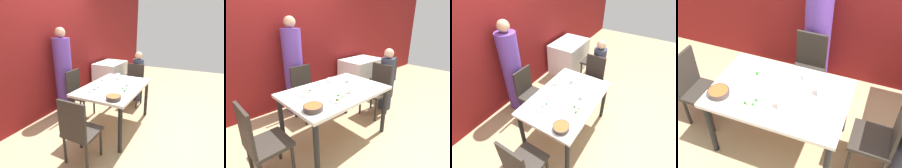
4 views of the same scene
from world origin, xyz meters
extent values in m
plane|color=tan|center=(0.00, 0.00, 0.00)|extent=(10.00, 10.00, 0.00)
cube|color=maroon|center=(0.00, 1.38, 1.35)|extent=(10.00, 0.06, 2.70)
cube|color=silver|center=(0.00, 0.00, 0.72)|extent=(1.34, 0.89, 0.04)
cylinder|color=black|center=(-0.61, -0.38, 0.35)|extent=(0.06, 0.06, 0.70)
cylinder|color=black|center=(0.61, -0.38, 0.35)|extent=(0.06, 0.06, 0.70)
cylinder|color=black|center=(-0.61, 0.38, 0.35)|extent=(0.06, 0.06, 0.70)
cylinder|color=black|center=(0.61, 0.38, 0.35)|extent=(0.06, 0.06, 0.70)
cube|color=#2D2823|center=(0.04, 0.71, 0.41)|extent=(0.40, 0.40, 0.04)
cube|color=#2D2823|center=(0.04, 0.90, 0.66)|extent=(0.38, 0.03, 0.46)
cylinder|color=#2D2823|center=(-0.13, 0.55, 0.20)|extent=(0.04, 0.04, 0.39)
cylinder|color=#2D2823|center=(0.20, 0.55, 0.20)|extent=(0.04, 0.04, 0.39)
cylinder|color=#2D2823|center=(-0.13, 0.88, 0.20)|extent=(0.04, 0.04, 0.39)
cylinder|color=#2D2823|center=(0.20, 0.88, 0.20)|extent=(0.04, 0.04, 0.39)
cube|color=#2D2823|center=(0.94, 0.03, 0.41)|extent=(0.40, 0.40, 0.04)
cube|color=#2D2823|center=(1.13, 0.03, 0.66)|extent=(0.03, 0.38, 0.46)
cylinder|color=#2D2823|center=(0.78, 0.19, 0.20)|extent=(0.04, 0.04, 0.39)
cylinder|color=#2D2823|center=(0.78, -0.14, 0.20)|extent=(0.04, 0.04, 0.39)
cylinder|color=#2D2823|center=(1.11, 0.19, 0.20)|extent=(0.04, 0.04, 0.39)
cylinder|color=#2D2823|center=(1.11, -0.14, 0.20)|extent=(0.04, 0.04, 0.39)
cube|color=#2D2823|center=(-0.94, -0.01, 0.41)|extent=(0.40, 0.40, 0.04)
cube|color=#2D2823|center=(-1.13, -0.01, 0.66)|extent=(0.03, 0.38, 0.46)
cylinder|color=#2D2823|center=(-0.78, -0.18, 0.20)|extent=(0.04, 0.04, 0.39)
cylinder|color=#2D2823|center=(-0.78, 0.15, 0.20)|extent=(0.04, 0.04, 0.39)
cylinder|color=#2D2823|center=(-1.11, -0.18, 0.20)|extent=(0.04, 0.04, 0.39)
cylinder|color=#2D2823|center=(-1.11, 0.15, 0.20)|extent=(0.04, 0.04, 0.39)
cylinder|color=#5B3893|center=(0.04, 1.12, 0.74)|extent=(0.33, 0.33, 1.48)
sphere|color=tan|center=(0.04, 1.12, 1.57)|extent=(0.19, 0.19, 0.19)
cylinder|color=#33384C|center=(1.30, 0.03, 0.48)|extent=(0.25, 0.25, 0.97)
sphere|color=#DBAD89|center=(1.30, 0.03, 1.06)|extent=(0.17, 0.17, 0.17)
cylinder|color=#3D332D|center=(-0.53, -0.24, 0.77)|extent=(0.21, 0.21, 0.05)
cylinder|color=#BC5123|center=(-0.53, -0.24, 0.79)|extent=(0.18, 0.18, 0.01)
cylinder|color=white|center=(-0.34, 0.16, 0.75)|extent=(0.25, 0.25, 0.02)
ellipsoid|color=white|center=(-0.32, 0.17, 0.77)|extent=(0.10, 0.10, 0.03)
cone|color=orange|center=(-0.36, 0.22, 0.77)|extent=(0.02, 0.02, 0.02)
sphere|color=#2D702D|center=(-0.31, 0.14, 0.77)|extent=(0.04, 0.04, 0.04)
cylinder|color=white|center=(-0.17, -0.25, 0.75)|extent=(0.21, 0.21, 0.02)
ellipsoid|color=white|center=(-0.16, -0.26, 0.77)|extent=(0.08, 0.08, 0.02)
sphere|color=#2D702D|center=(-0.23, -0.28, 0.77)|extent=(0.03, 0.03, 0.03)
sphere|color=#2D702D|center=(-0.14, -0.21, 0.77)|extent=(0.03, 0.03, 0.03)
cone|color=orange|center=(-0.21, -0.28, 0.77)|extent=(0.02, 0.02, 0.03)
sphere|color=#2D702D|center=(-0.15, -0.27, 0.77)|extent=(0.03, 0.03, 0.03)
cylinder|color=white|center=(0.20, 0.30, 0.76)|extent=(0.14, 0.14, 0.04)
cylinder|color=white|center=(0.20, 0.30, 0.78)|extent=(0.12, 0.12, 0.01)
cylinder|color=silver|center=(0.38, 0.11, 0.79)|extent=(0.08, 0.08, 0.10)
cylinder|color=silver|center=(0.09, -0.19, 0.79)|extent=(0.07, 0.07, 0.11)
cube|color=white|center=(0.20, 0.04, 0.74)|extent=(0.14, 0.14, 0.01)
cube|color=silver|center=(-0.08, -0.02, 0.74)|extent=(0.18, 0.06, 0.01)
cube|color=silver|center=(1.69, 0.94, 0.38)|extent=(0.91, 0.65, 0.75)
cube|color=#2D2823|center=(1.69, 0.35, 0.41)|extent=(0.40, 0.40, 0.04)
cube|color=#2D2823|center=(1.69, 0.16, 0.66)|extent=(0.38, 0.03, 0.46)
cylinder|color=#2D2823|center=(1.85, 0.51, 0.20)|extent=(0.04, 0.04, 0.39)
cylinder|color=#2D2823|center=(1.52, 0.51, 0.20)|extent=(0.04, 0.04, 0.39)
cylinder|color=#2D2823|center=(1.85, 0.18, 0.20)|extent=(0.04, 0.04, 0.39)
cylinder|color=#2D2823|center=(1.52, 0.18, 0.20)|extent=(0.04, 0.04, 0.39)
camera|label=1|loc=(-2.47, -1.20, 1.68)|focal=28.00mm
camera|label=2|loc=(-1.43, -1.57, 1.61)|focal=28.00mm
camera|label=3|loc=(-1.66, -0.98, 2.44)|focal=28.00mm
camera|label=4|loc=(0.82, -1.80, 2.60)|focal=45.00mm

